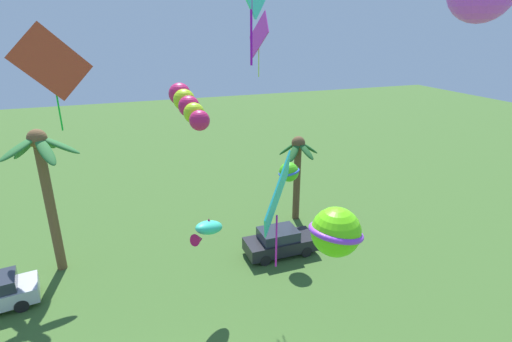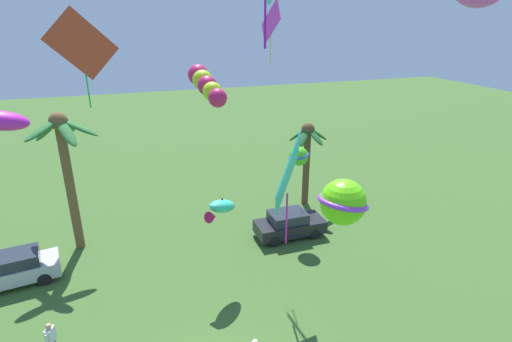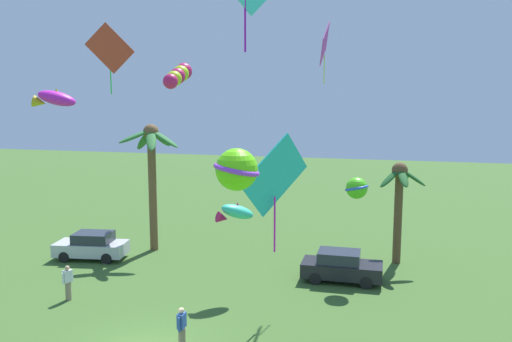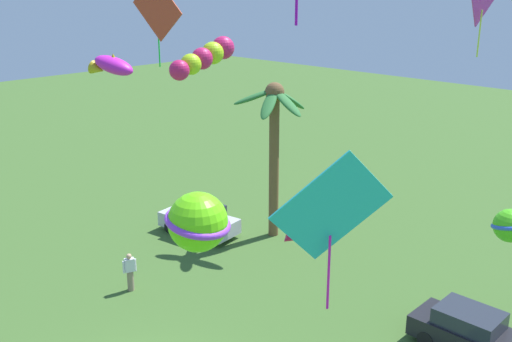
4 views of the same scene
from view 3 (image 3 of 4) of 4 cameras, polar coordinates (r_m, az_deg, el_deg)
The scene contains 14 objects.
palm_tree_0 at distance 30.66m, azimuth -11.37°, elevation 1.15°, with size 3.42×3.47×7.45m.
palm_tree_1 at distance 28.96m, azimuth 15.43°, elevation -2.27°, with size 2.56×2.98×5.55m.
parked_car_0 at distance 30.73m, azimuth -17.58°, elevation -7.82°, with size 4.10×2.24×1.51m.
parked_car_1 at distance 26.28m, azimuth 9.32°, elevation -10.28°, with size 3.91×1.76×1.51m.
spectator_0 at distance 25.11m, azimuth -19.94°, elevation -11.42°, with size 0.35×0.52×1.59m.
spectator_1 at distance 19.58m, azimuth -8.15°, elevation -16.73°, with size 0.26×0.55×1.59m.
kite_diamond_0 at distance 20.70m, azimuth 2.08°, elevation -0.69°, with size 2.16×2.86×4.86m.
kite_diamond_1 at distance 25.67m, azimuth 7.54°, elevation 13.58°, with size 0.50×2.13×2.94m.
kite_tube_2 at distance 20.10m, azimuth -8.52°, elevation 10.33°, with size 0.79×2.36×1.04m.
kite_ball_4 at distance 16.25m, azimuth -2.14°, elevation 0.16°, with size 1.94×1.94×1.34m.
kite_ball_6 at distance 25.72m, azimuth 10.99°, elevation -1.86°, with size 1.57×1.57×1.05m.
kite_fish_7 at distance 23.73m, azimuth -21.26°, elevation 7.41°, with size 1.97×1.30×0.95m.
kite_fish_8 at distance 23.62m, azimuth -2.28°, elevation -4.56°, with size 1.89×1.69×1.08m.
kite_diamond_9 at distance 22.59m, azimuth -15.77°, elevation 12.76°, with size 2.06×0.40×2.91m.
Camera 3 is at (8.14, -15.80, 9.05)m, focal length 36.45 mm.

